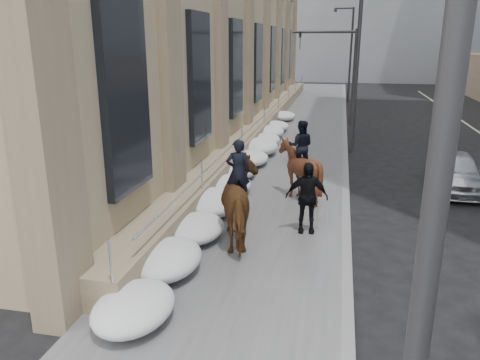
{
  "coord_description": "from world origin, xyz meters",
  "views": [
    {
      "loc": [
        2.21,
        -9.25,
        5.3
      ],
      "look_at": [
        -0.29,
        2.52,
        1.7
      ],
      "focal_mm": 35.0,
      "sensor_mm": 36.0,
      "label": 1
    }
  ],
  "objects_px": {
    "mounted_horse_right": "(300,167)",
    "pedestrian": "(307,197)",
    "mounted_horse_left": "(244,201)",
    "car_silver": "(455,171)"
  },
  "relations": [
    {
      "from": "mounted_horse_right",
      "to": "mounted_horse_left",
      "type": "bearing_deg",
      "value": 72.13
    },
    {
      "from": "mounted_horse_right",
      "to": "pedestrian",
      "type": "relative_size",
      "value": 1.32
    },
    {
      "from": "mounted_horse_left",
      "to": "car_silver",
      "type": "bearing_deg",
      "value": -155.09
    },
    {
      "from": "pedestrian",
      "to": "car_silver",
      "type": "xyz_separation_m",
      "value": [
        5.04,
        5.41,
        -0.43
      ]
    },
    {
      "from": "mounted_horse_right",
      "to": "car_silver",
      "type": "relative_size",
      "value": 0.64
    },
    {
      "from": "mounted_horse_right",
      "to": "car_silver",
      "type": "bearing_deg",
      "value": -157.37
    },
    {
      "from": "mounted_horse_left",
      "to": "car_silver",
      "type": "height_order",
      "value": "mounted_horse_left"
    },
    {
      "from": "mounted_horse_left",
      "to": "pedestrian",
      "type": "height_order",
      "value": "mounted_horse_left"
    },
    {
      "from": "mounted_horse_right",
      "to": "pedestrian",
      "type": "height_order",
      "value": "mounted_horse_right"
    },
    {
      "from": "mounted_horse_left",
      "to": "pedestrian",
      "type": "distance_m",
      "value": 1.88
    }
  ]
}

